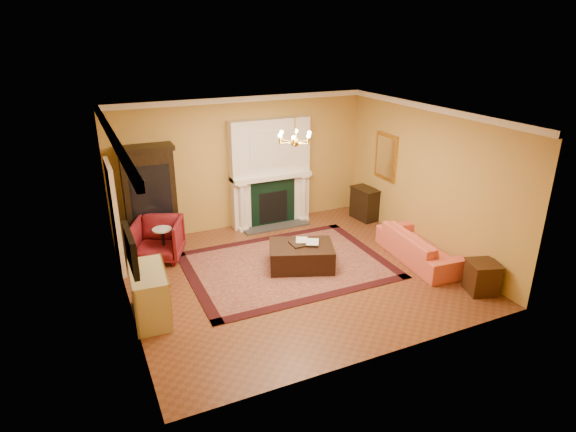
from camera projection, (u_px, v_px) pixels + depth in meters
floor at (294, 274)px, 9.20m from camera, size 6.00×5.50×0.02m
ceiling at (295, 115)px, 8.10m from camera, size 6.00×5.50×0.02m
wall_back at (243, 163)px, 10.98m from camera, size 6.00×0.02×3.00m
wall_front at (384, 263)px, 6.31m from camera, size 6.00×0.02×3.00m
wall_left at (120, 227)px, 7.48m from camera, size 0.02×5.50×3.00m
wall_right at (427, 179)px, 9.82m from camera, size 0.02×5.50×3.00m
fireplace at (270, 175)px, 11.17m from camera, size 1.90×0.70×2.50m
crown_molding at (273, 111)px, 8.93m from camera, size 6.00×5.50×0.12m
doorway at (115, 217)px, 9.10m from camera, size 0.08×1.05×2.10m
tv_panel at (131, 250)px, 7.05m from camera, size 0.09×0.95×0.58m
gilt_mirror at (386, 157)px, 10.93m from camera, size 0.06×0.76×1.05m
chandelier at (295, 139)px, 8.24m from camera, size 0.63×0.55×0.53m
oriental_rug at (287, 265)px, 9.51m from camera, size 3.87×2.91×0.02m
china_cabinet at (150, 199)px, 10.08m from camera, size 1.05×0.49×2.08m
wingback_armchair at (158, 238)px, 9.64m from camera, size 1.16×1.13×0.93m
pedestal_table at (163, 242)px, 9.61m from camera, size 0.38×0.38×0.68m
commode at (150, 294)px, 7.67m from camera, size 0.60×1.15×0.83m
coral_sofa at (420, 242)px, 9.59m from camera, size 0.79×2.12×0.81m
end_table at (482, 278)px, 8.46m from camera, size 0.60×0.60×0.55m
console_table at (365, 204)px, 11.71m from camera, size 0.46×0.72×0.76m
leather_ottoman at (301, 256)px, 9.37m from camera, size 1.46×1.27×0.45m
ottoman_tray at (302, 243)px, 9.34m from camera, size 0.44×0.34×0.03m
book_a at (296, 234)px, 9.34m from camera, size 0.21×0.12×0.30m
book_b at (306, 235)px, 9.27m from camera, size 0.22×0.14×0.32m
topiary_left at (241, 168)px, 10.76m from camera, size 0.16×0.16×0.43m
topiary_right at (302, 160)px, 11.33m from camera, size 0.17×0.17×0.46m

